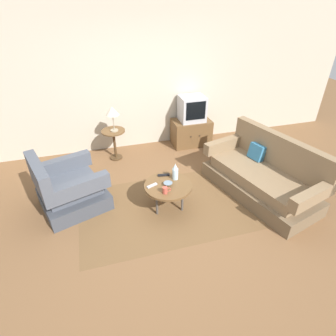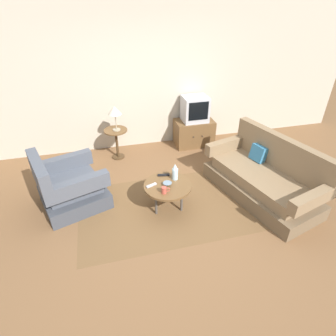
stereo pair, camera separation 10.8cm
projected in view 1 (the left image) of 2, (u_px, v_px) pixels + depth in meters
The scene contains 15 objects.
ground_plane at pixel (173, 211), 4.12m from camera, with size 16.00×16.00×0.00m, color brown.
back_wall at pixel (138, 80), 5.28m from camera, with size 9.00×0.12×2.70m, color #BCB29E.
area_rug at pixel (168, 207), 4.19m from camera, with size 2.64×1.63×0.00m, color brown.
armchair at pixel (68, 190), 4.06m from camera, with size 1.13×1.11×0.88m.
couch at pixel (263, 177), 4.36m from camera, with size 1.32×2.02×0.94m.
coffee_table at pixel (168, 187), 3.98m from camera, with size 0.70×0.70×0.43m.
side_table at pixel (114, 139), 5.22m from camera, with size 0.44×0.44×0.60m.
tv_stand at pixel (191, 132), 5.81m from camera, with size 0.79×0.51×0.54m.
television at pixel (192, 109), 5.54m from camera, with size 0.50×0.45×0.50m.
table_lamp at pixel (112, 112), 4.91m from camera, with size 0.25×0.25×0.47m.
vase at pixel (175, 172), 4.02m from camera, with size 0.09×0.09×0.26m.
mug at pixel (165, 190), 3.77m from camera, with size 0.12×0.07×0.10m.
bowl at pixel (168, 184), 3.93m from camera, with size 0.13×0.13×0.05m.
tv_remote_dark at pixel (164, 175), 4.15m from camera, with size 0.18×0.07×0.02m.
tv_remote_silver at pixel (152, 186), 3.92m from camera, with size 0.17×0.10×0.02m.
Camera 1 is at (-0.94, -2.97, 2.77)m, focal length 29.31 mm.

